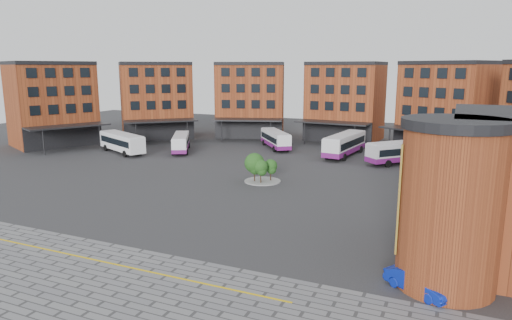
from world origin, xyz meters
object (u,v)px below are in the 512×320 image
at_px(bus_a, 122,141).
at_px(bus_c, 275,139).
at_px(bus_b, 181,142).
at_px(bus_e, 403,152).
at_px(tree_island, 259,167).
at_px(bus_d, 345,144).
at_px(bus_f, 467,171).
at_px(blue_car, 418,282).

distance_m(bus_a, bus_c, 25.29).
height_order(bus_a, bus_b, bus_a).
bearing_deg(bus_e, bus_a, -124.42).
relative_size(tree_island, bus_c, 0.45).
xyz_separation_m(bus_a, bus_d, (33.35, 12.15, -0.03)).
relative_size(bus_a, bus_f, 1.13).
distance_m(bus_d, blue_car, 44.39).
height_order(bus_b, bus_d, bus_d).
height_order(bus_c, bus_e, bus_e).
distance_m(bus_e, bus_f, 12.17).
bearing_deg(bus_c, tree_island, -110.79).
relative_size(bus_c, bus_e, 0.96).
xyz_separation_m(bus_d, bus_f, (17.25, -11.34, -0.35)).
xyz_separation_m(bus_d, blue_car, (14.37, -41.99, -1.16)).
bearing_deg(bus_d, bus_b, -157.64).
xyz_separation_m(bus_e, blue_car, (5.35, -39.59, -1.04)).
xyz_separation_m(bus_c, bus_d, (12.36, -1.96, 0.25)).
height_order(tree_island, bus_b, tree_island).
bearing_deg(bus_d, tree_island, -98.22).
distance_m(bus_e, blue_car, 39.97).
bearing_deg(tree_island, bus_a, 162.79).
distance_m(bus_b, blue_car, 52.83).
bearing_deg(tree_island, bus_b, 145.73).
relative_size(bus_f, blue_car, 2.35).
height_order(bus_c, bus_d, bus_d).
height_order(bus_a, blue_car, bus_a).
bearing_deg(bus_f, bus_b, -163.78).
xyz_separation_m(bus_d, bus_e, (9.02, -2.39, -0.12)).
bearing_deg(bus_c, bus_b, 177.49).
bearing_deg(blue_car, bus_e, 39.89).
relative_size(bus_c, bus_d, 0.79).
relative_size(bus_e, bus_f, 1.02).
xyz_separation_m(bus_c, blue_car, (26.73, -43.95, -0.91)).
bearing_deg(bus_e, bus_f, -4.79).
relative_size(bus_c, bus_f, 0.98).
height_order(bus_c, blue_car, bus_c).
bearing_deg(blue_car, bus_c, 63.50).
relative_size(tree_island, bus_e, 0.43).
xyz_separation_m(bus_b, bus_d, (25.39, 7.21, 0.34)).
bearing_deg(bus_c, bus_e, -49.18).
relative_size(bus_a, bus_b, 1.15).
height_order(bus_c, bus_f, bus_c).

